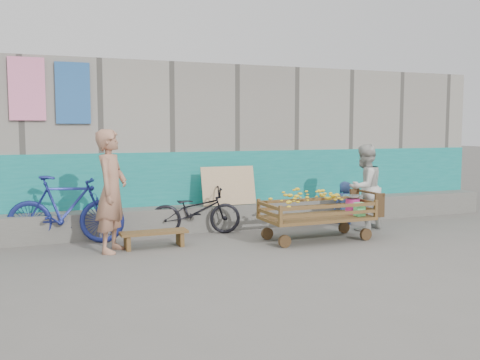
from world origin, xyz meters
name	(u,v)px	position (x,y,z in m)	size (l,w,h in m)	color
ground	(264,259)	(0.00, 0.00, 0.00)	(80.00, 80.00, 0.00)	#5E5B55
building_wall	(184,146)	(0.00, 4.05, 1.47)	(12.00, 3.50, 3.00)	gray
banana_cart	(315,206)	(1.29, 0.86, 0.56)	(1.94, 0.88, 0.83)	brown
bench	(154,235)	(-1.27, 1.28, 0.19)	(1.03, 0.31, 0.26)	brown
vendor_man	(111,191)	(-1.90, 1.24, 0.91)	(0.66, 0.43, 1.81)	#A67258
woman	(364,187)	(2.56, 1.32, 0.77)	(0.75, 0.58, 1.54)	beige
child	(345,203)	(2.56, 1.95, 0.41)	(0.40, 0.26, 0.82)	#375194
bicycle_dark	(195,211)	(-0.37, 2.05, 0.41)	(0.54, 1.55, 0.82)	black
bicycle_blue	(66,210)	(-2.50, 2.05, 0.54)	(0.51, 1.81, 1.09)	navy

